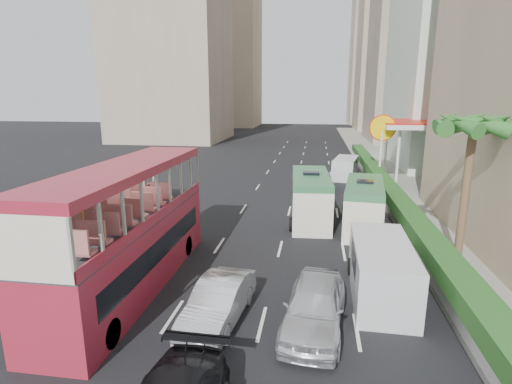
% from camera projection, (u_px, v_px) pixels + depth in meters
% --- Properties ---
extents(ground_plane, '(200.00, 200.00, 0.00)m').
position_uv_depth(ground_plane, '(279.00, 296.00, 15.59)').
color(ground_plane, black).
rests_on(ground_plane, ground).
extents(double_decker_bus, '(2.50, 11.00, 5.06)m').
position_uv_depth(double_decker_bus, '(129.00, 228.00, 15.87)').
color(double_decker_bus, maroon).
rests_on(double_decker_bus, ground).
extents(car_silver_lane_a, '(2.02, 4.53, 1.44)m').
position_uv_depth(car_silver_lane_a, '(219.00, 320.00, 13.94)').
color(car_silver_lane_a, silver).
rests_on(car_silver_lane_a, ground).
extents(car_silver_lane_b, '(2.43, 4.98, 1.64)m').
position_uv_depth(car_silver_lane_b, '(314.00, 328.00, 13.49)').
color(car_silver_lane_b, silver).
rests_on(car_silver_lane_b, ground).
extents(van_asset, '(2.75, 5.43, 1.47)m').
position_uv_depth(van_asset, '(316.00, 189.00, 33.75)').
color(van_asset, silver).
rests_on(van_asset, ground).
extents(minibus_near, '(2.61, 6.75, 2.94)m').
position_uv_depth(minibus_near, '(310.00, 198.00, 24.83)').
color(minibus_near, silver).
rests_on(minibus_near, ground).
extents(minibus_far, '(2.79, 6.40, 2.75)m').
position_uv_depth(minibus_far, '(364.00, 206.00, 23.35)').
color(minibus_far, silver).
rests_on(minibus_far, ground).
extents(panel_van_near, '(2.27, 5.38, 2.13)m').
position_uv_depth(panel_van_near, '(381.00, 270.00, 15.46)').
color(panel_van_near, silver).
rests_on(panel_van_near, ground).
extents(panel_van_far, '(2.81, 5.08, 1.92)m').
position_uv_depth(panel_van_far, '(345.00, 168.00, 38.00)').
color(panel_van_far, silver).
rests_on(panel_van_far, ground).
extents(sidewalk, '(6.00, 120.00, 0.18)m').
position_uv_depth(sidewalk, '(396.00, 177.00, 38.30)').
color(sidewalk, '#99968C').
rests_on(sidewalk, ground).
extents(kerb_wall, '(0.30, 44.00, 1.00)m').
position_uv_depth(kerb_wall, '(385.00, 198.00, 28.00)').
color(kerb_wall, silver).
rests_on(kerb_wall, sidewalk).
extents(hedge, '(1.10, 44.00, 0.70)m').
position_uv_depth(hedge, '(386.00, 186.00, 27.80)').
color(hedge, '#2D6626').
rests_on(hedge, kerb_wall).
extents(palm_tree, '(0.36, 0.36, 6.40)m').
position_uv_depth(palm_tree, '(465.00, 195.00, 17.52)').
color(palm_tree, brown).
rests_on(palm_tree, sidewalk).
extents(shell_station, '(6.50, 8.00, 5.50)m').
position_uv_depth(shell_station, '(415.00, 152.00, 35.61)').
color(shell_station, silver).
rests_on(shell_station, ground).
extents(tower_far_a, '(14.00, 14.00, 44.00)m').
position_uv_depth(tower_far_a, '(393.00, 28.00, 86.82)').
color(tower_far_a, tan).
rests_on(tower_far_a, ground).
extents(tower_far_b, '(14.00, 14.00, 40.00)m').
position_uv_depth(tower_far_b, '(378.00, 49.00, 108.44)').
color(tower_far_b, tan).
rests_on(tower_far_b, ground).
extents(tower_left_b, '(16.00, 16.00, 46.00)m').
position_uv_depth(tower_left_b, '(226.00, 33.00, 99.91)').
color(tower_left_b, tan).
rests_on(tower_left_b, ground).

